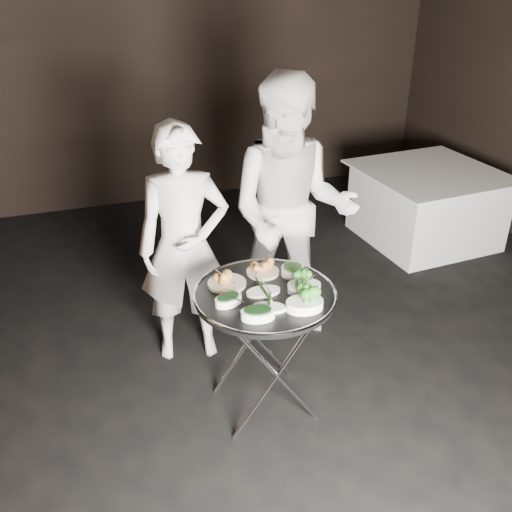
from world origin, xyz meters
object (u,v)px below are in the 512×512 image
object	(u,v)px
tray_stand	(264,346)
dining_table	(426,205)
waiter_left	(184,247)
waiter_right	(291,213)
serving_tray	(265,295)

from	to	relation	value
tray_stand	dining_table	distance (m)	2.79
waiter_left	waiter_right	bearing A→B (deg)	11.25
serving_tray	tray_stand	bearing A→B (deg)	143.13
tray_stand	dining_table	bearing A→B (deg)	37.09
serving_tray	dining_table	distance (m)	2.82
waiter_right	tray_stand	bearing A→B (deg)	-96.69
waiter_left	dining_table	world-z (taller)	waiter_left
waiter_left	dining_table	distance (m)	2.75
tray_stand	waiter_right	size ratio (longest dim) A/B	0.43
tray_stand	waiter_left	world-z (taller)	waiter_left
tray_stand	waiter_left	size ratio (longest dim) A/B	0.49
serving_tray	waiter_left	xyz separation A→B (m)	(-0.30, 0.69, 0.01)
dining_table	tray_stand	bearing A→B (deg)	-142.91
tray_stand	dining_table	size ratio (longest dim) A/B	0.65
waiter_right	dining_table	distance (m)	2.10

